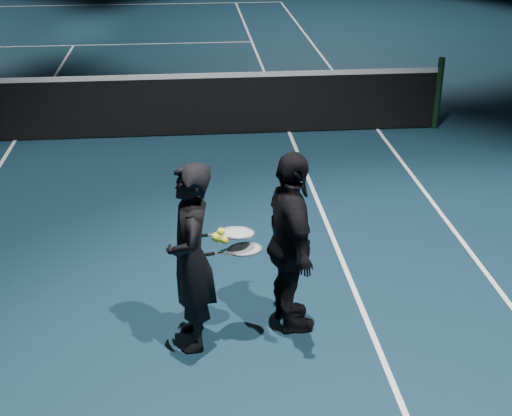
{
  "coord_description": "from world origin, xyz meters",
  "views": [
    {
      "loc": [
        2.62,
        -10.28,
        3.63
      ],
      "look_at": [
        3.11,
        -5.17,
        1.2
      ],
      "focal_mm": 50.0,
      "sensor_mm": 36.0,
      "label": 1
    }
  ],
  "objects": [
    {
      "name": "racket_lower",
      "position": [
        3.02,
        -5.16,
        0.82
      ],
      "size": [
        0.71,
        0.35,
        0.03
      ],
      "primitive_type": null,
      "rotation": [
        0.0,
        0.0,
        0.19
      ],
      "color": "black",
      "rests_on": "player_a"
    },
    {
      "name": "racket_upper",
      "position": [
        2.96,
        -5.13,
        0.96
      ],
      "size": [
        0.71,
        0.39,
        0.1
      ],
      "primitive_type": null,
      "rotation": [
        0.0,
        0.1,
        0.26
      ],
      "color": "black",
      "rests_on": "player_b"
    },
    {
      "name": "player_a",
      "position": [
        2.58,
        -5.25,
        0.81
      ],
      "size": [
        0.41,
        0.61,
        1.62
      ],
      "primitive_type": "imported",
      "rotation": [
        0.0,
        0.0,
        -1.53
      ],
      "color": "black",
      "rests_on": "floor"
    },
    {
      "name": "court_lines",
      "position": [
        0.0,
        0.0,
        0.0
      ],
      "size": [
        10.98,
        23.78,
        0.01
      ],
      "primitive_type": null,
      "color": "white",
      "rests_on": "floor"
    },
    {
      "name": "tennis_balls",
      "position": [
        2.82,
        -5.19,
        0.96
      ],
      "size": [
        0.12,
        0.1,
        0.12
      ],
      "primitive_type": null,
      "color": "gold",
      "rests_on": "racket_upper"
    },
    {
      "name": "net_post_right",
      "position": [
        6.4,
        0.0,
        0.55
      ],
      "size": [
        0.1,
        0.1,
        1.1
      ],
      "primitive_type": "cylinder",
      "color": "black",
      "rests_on": "floor"
    },
    {
      "name": "net_mesh",
      "position": [
        0.0,
        0.0,
        0.45
      ],
      "size": [
        12.8,
        0.02,
        0.86
      ],
      "primitive_type": "cube",
      "color": "black",
      "rests_on": "floor"
    },
    {
      "name": "net_tape",
      "position": [
        0.0,
        0.0,
        0.92
      ],
      "size": [
        12.8,
        0.03,
        0.07
      ],
      "primitive_type": "cube",
      "color": "white",
      "rests_on": "net_mesh"
    },
    {
      "name": "floor",
      "position": [
        0.0,
        0.0,
        0.0
      ],
      "size": [
        36.0,
        36.0,
        0.0
      ],
      "primitive_type": "plane",
      "color": "#0D2232",
      "rests_on": "ground"
    },
    {
      "name": "player_b",
      "position": [
        3.41,
        -5.08,
        0.81
      ],
      "size": [
        0.53,
        1.0,
        1.62
      ],
      "primitive_type": "imported",
      "rotation": [
        0.0,
        0.0,
        1.72
      ],
      "color": "black",
      "rests_on": "floor"
    }
  ]
}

